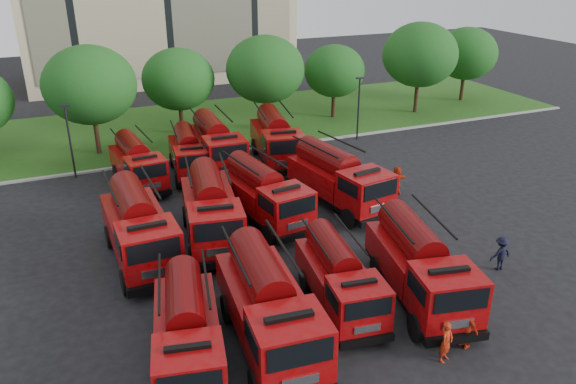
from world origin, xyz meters
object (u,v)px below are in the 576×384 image
at_px(fire_truck_7, 339,178).
at_px(fire_truck_10, 216,144).
at_px(fire_truck_6, 264,194).
at_px(firefighter_5, 395,195).
at_px(firefighter_4, 195,255).
at_px(firefighter_3, 498,269).
at_px(fire_truck_0, 187,332).
at_px(firefighter_2, 463,347).
at_px(fire_truck_5, 211,209).
at_px(fire_truck_9, 189,153).
at_px(fire_truck_2, 339,277).
at_px(fire_truck_11, 276,139).
at_px(fire_truck_8, 137,163).
at_px(fire_truck_1, 268,306).
at_px(firefighter_0, 444,360).
at_px(fire_truck_3, 420,265).
at_px(fire_truck_4, 139,227).

distance_m(fire_truck_7, fire_truck_10, 10.37).
bearing_deg(fire_truck_6, firefighter_5, -7.66).
bearing_deg(firefighter_4, firefighter_3, -165.27).
relative_size(fire_truck_0, firefighter_2, 3.87).
xyz_separation_m(fire_truck_5, fire_truck_7, (8.26, 1.25, 0.00)).
bearing_deg(fire_truck_9, fire_truck_2, -76.49).
xyz_separation_m(fire_truck_6, fire_truck_11, (4.21, 8.72, 0.12)).
height_order(fire_truck_0, fire_truck_8, fire_truck_0).
xyz_separation_m(fire_truck_1, fire_truck_5, (0.33, 9.32, 0.00)).
height_order(firefighter_2, firefighter_5, firefighter_5).
distance_m(fire_truck_10, fire_truck_11, 4.42).
relative_size(firefighter_0, firefighter_3, 0.98).
relative_size(fire_truck_0, fire_truck_1, 0.90).
bearing_deg(fire_truck_0, fire_truck_7, 53.26).
bearing_deg(fire_truck_10, firefighter_3, -63.01).
relative_size(fire_truck_5, fire_truck_8, 1.16).
bearing_deg(fire_truck_6, fire_truck_10, 82.44).
xyz_separation_m(fire_truck_2, fire_truck_11, (4.24, 17.94, 0.31)).
bearing_deg(fire_truck_3, firefighter_4, 148.29).
bearing_deg(firefighter_3, fire_truck_9, -59.24).
relative_size(fire_truck_9, firefighter_3, 3.84).
relative_size(fire_truck_10, firefighter_5, 4.10).
xyz_separation_m(fire_truck_3, fire_truck_6, (-3.51, 10.06, -0.05)).
bearing_deg(firefighter_0, firefighter_4, 95.00).
relative_size(fire_truck_0, fire_truck_10, 0.91).
xyz_separation_m(fire_truck_4, fire_truck_6, (7.27, 1.72, -0.13)).
bearing_deg(fire_truck_5, fire_truck_0, -101.11).
height_order(firefighter_4, firefighter_5, firefighter_5).
relative_size(fire_truck_0, fire_truck_4, 0.90).
distance_m(fire_truck_2, fire_truck_4, 10.44).
distance_m(fire_truck_5, fire_truck_9, 10.09).
bearing_deg(fire_truck_1, firefighter_2, -19.68).
bearing_deg(firefighter_5, fire_truck_4, -4.01).
height_order(fire_truck_1, fire_truck_10, fire_truck_10).
bearing_deg(fire_truck_7, fire_truck_1, -138.11).
height_order(fire_truck_1, firefighter_3, fire_truck_1).
xyz_separation_m(fire_truck_3, fire_truck_5, (-6.92, 8.99, 0.05)).
relative_size(fire_truck_8, fire_truck_11, 0.85).
xyz_separation_m(fire_truck_10, firefighter_5, (9.17, -9.12, -1.78)).
distance_m(fire_truck_6, firefighter_3, 12.98).
height_order(fire_truck_5, firefighter_0, fire_truck_5).
height_order(fire_truck_3, fire_truck_9, fire_truck_3).
bearing_deg(fire_truck_1, fire_truck_8, 101.25).
distance_m(fire_truck_2, fire_truck_6, 9.22).
relative_size(fire_truck_10, firefighter_4, 4.61).
bearing_deg(fire_truck_9, fire_truck_10, 15.61).
bearing_deg(fire_truck_7, fire_truck_9, 119.77).
bearing_deg(fire_truck_7, firefighter_2, -105.58).
relative_size(fire_truck_2, firefighter_5, 3.49).
bearing_deg(fire_truck_6, firefighter_2, -85.09).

